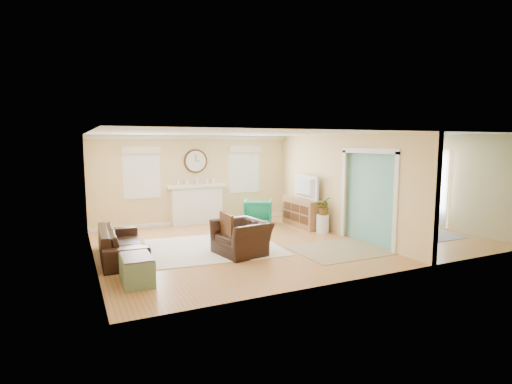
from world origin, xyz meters
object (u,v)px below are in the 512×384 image
eames_chair (242,237)px  credenza (303,212)px  dining_table (388,219)px  sofa (122,243)px  green_chair (258,212)px

eames_chair → credenza: size_ratio=0.72×
credenza → dining_table: (1.82, -1.47, -0.07)m
sofa → eames_chair: 2.50m
green_chair → credenza: credenza is taller
sofa → credenza: bearing=-76.0°
green_chair → dining_table: green_chair is taller
sofa → credenza: 5.22m
eames_chair → green_chair: 3.20m
eames_chair → dining_table: 4.56m
green_chair → dining_table: bearing=170.4°
eames_chair → green_chair: size_ratio=1.38×
credenza → dining_table: size_ratio=0.83×
sofa → eames_chair: eames_chair is taller
eames_chair → green_chair: green_chair is taller
credenza → dining_table: 2.34m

